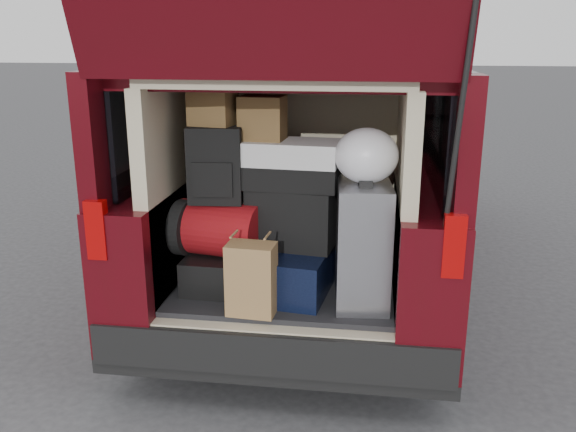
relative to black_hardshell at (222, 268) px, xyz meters
name	(u,v)px	position (x,y,z in m)	size (l,w,h in m)	color
ground	(280,387)	(0.36, -0.17, -0.65)	(80.00, 80.00, 0.00)	#333335
minivan	(314,166)	(0.36, 1.68, 0.26)	(1.90, 5.35, 2.77)	black
load_floor	(287,322)	(0.36, 0.10, -0.37)	(1.24, 1.05, 0.55)	black
black_hardshell	(222,268)	(0.00, 0.00, 0.00)	(0.36, 0.50, 0.20)	black
navy_hardshell	(287,269)	(0.39, -0.03, 0.03)	(0.47, 0.57, 0.25)	black
silver_roller	(363,244)	(0.81, -0.12, 0.23)	(0.27, 0.44, 0.66)	white
kraft_bag	(251,279)	(0.25, -0.36, 0.09)	(0.25, 0.16, 0.38)	olive
red_duffel	(219,229)	(0.00, -0.05, 0.25)	(0.47, 0.31, 0.31)	maroon
black_soft_case	(292,217)	(0.41, 0.03, 0.32)	(0.47, 0.28, 0.34)	black
backpack	(216,165)	(-0.01, -0.04, 0.62)	(0.29, 0.18, 0.42)	black
twotone_duffel	(287,164)	(0.38, 0.03, 0.62)	(0.57, 0.30, 0.26)	silver
grocery_sack_lower	(213,106)	(-0.03, 0.02, 0.93)	(0.23, 0.19, 0.21)	brown
grocery_sack_upper	(263,118)	(0.24, 0.05, 0.86)	(0.24, 0.19, 0.24)	brown
plastic_bag_right	(366,156)	(0.81, -0.11, 0.70)	(0.33, 0.31, 0.29)	white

